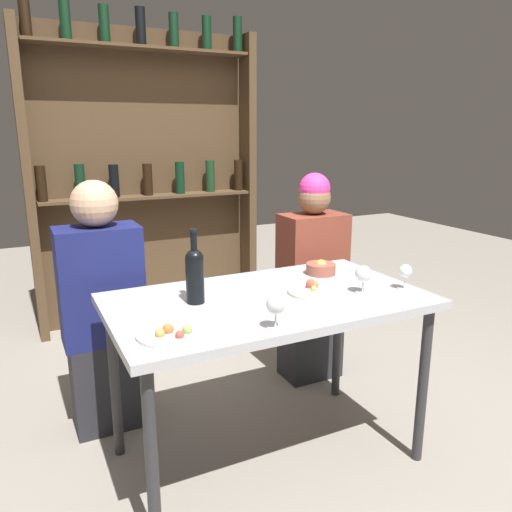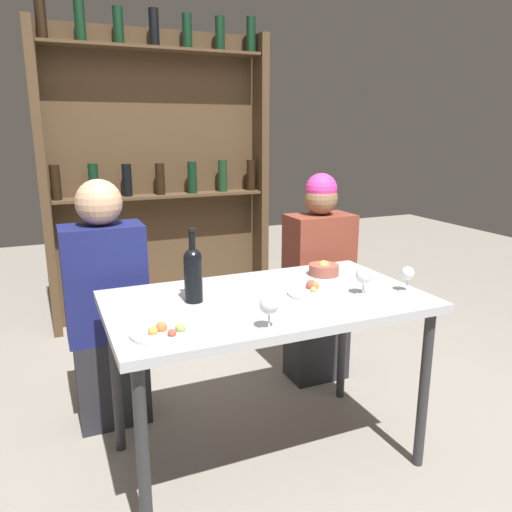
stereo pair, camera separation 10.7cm
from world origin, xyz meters
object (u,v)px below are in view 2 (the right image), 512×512
wine_glass_1 (364,276)px  wine_glass_2 (408,275)px  food_plate_0 (313,291)px  seated_person_right (318,283)px  seated_person_left (107,312)px  snack_bowl (324,269)px  wine_glass_0 (269,306)px  wine_bottle (193,272)px  food_plate_1 (165,331)px

wine_glass_1 → wine_glass_2: wine_glass_1 is taller
food_plate_0 → seated_person_right: (0.38, 0.60, -0.19)m
seated_person_left → seated_person_right: (1.16, -0.00, -0.00)m
food_plate_0 → seated_person_left: (-0.78, 0.60, -0.19)m
food_plate_0 → snack_bowl: 0.29m
wine_glass_0 → food_plate_0: size_ratio=0.57×
wine_bottle → seated_person_right: size_ratio=0.25×
food_plate_1 → wine_bottle: bearing=56.3°
seated_person_right → food_plate_0: bearing=-122.5°
food_plate_1 → seated_person_right: (1.06, 0.78, -0.19)m
food_plate_1 → seated_person_left: 0.81m
food_plate_0 → seated_person_left: seated_person_left is taller
wine_glass_1 → seated_person_left: (-0.97, 0.70, -0.26)m
food_plate_0 → wine_glass_2: bearing=-19.5°
food_plate_0 → food_plate_1: food_plate_0 is taller
wine_glass_2 → wine_glass_1: bearing=167.6°
seated_person_right → snack_bowl: bearing=-117.6°
wine_bottle → food_plate_1: 0.35m
snack_bowl → seated_person_right: 0.48m
food_plate_1 → food_plate_0: bearing=14.4°
wine_glass_0 → food_plate_0: 0.44m
food_plate_0 → snack_bowl: snack_bowl is taller
wine_glass_0 → wine_bottle: bearing=112.4°
food_plate_1 → snack_bowl: 0.95m
snack_bowl → wine_glass_1: bearing=-89.3°
snack_bowl → seated_person_left: 1.06m
wine_glass_0 → snack_bowl: size_ratio=0.88×
wine_bottle → snack_bowl: size_ratio=2.14×
wine_glass_0 → seated_person_right: seated_person_right is taller
wine_bottle → wine_glass_1: 0.71m
wine_bottle → snack_bowl: 0.69m
snack_bowl → seated_person_right: size_ratio=0.12×
seated_person_right → food_plate_1: bearing=-143.7°
wine_bottle → seated_person_right: seated_person_right is taller
seated_person_left → food_plate_0: bearing=-37.8°
wine_bottle → wine_glass_1: wine_bottle is taller
wine_bottle → seated_person_left: size_ratio=0.25×
wine_glass_2 → food_plate_1: wine_glass_2 is taller
food_plate_1 → snack_bowl: bearing=24.7°
wine_glass_1 → food_plate_0: (-0.19, 0.09, -0.07)m
wine_glass_1 → food_plate_0: 0.22m
wine_glass_0 → snack_bowl: wine_glass_0 is taller
snack_bowl → seated_person_left: size_ratio=0.12×
wine_glass_1 → seated_person_right: bearing=74.3°
wine_bottle → wine_glass_0: (0.16, -0.38, -0.04)m
wine_glass_1 → food_plate_1: wine_glass_1 is taller
wine_bottle → seated_person_left: seated_person_left is taller
snack_bowl → wine_glass_0: bearing=-136.0°
wine_glass_1 → seated_person_right: (0.20, 0.70, -0.26)m
wine_bottle → wine_glass_1: (0.68, -0.20, -0.04)m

